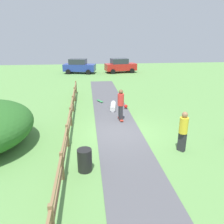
{
  "coord_description": "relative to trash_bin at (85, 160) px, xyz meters",
  "views": [
    {
      "loc": [
        -1.6,
        -10.97,
        4.99
      ],
      "look_at": [
        -0.31,
        0.52,
        1.0
      ],
      "focal_mm": 36.1,
      "sensor_mm": 36.0,
      "label": 1
    }
  ],
  "objects": [
    {
      "name": "ground_plane",
      "position": [
        1.8,
        3.39,
        -0.45
      ],
      "size": [
        60.0,
        60.0,
        0.0
      ],
      "primitive_type": "plane",
      "color": "#60934C"
    },
    {
      "name": "asphalt_path",
      "position": [
        1.8,
        3.39,
        -0.44
      ],
      "size": [
        2.4,
        28.0,
        0.02
      ],
      "primitive_type": "cube",
      "color": "#515156",
      "rests_on": "ground_plane"
    },
    {
      "name": "wooden_fence",
      "position": [
        -0.8,
        3.39,
        0.22
      ],
      "size": [
        0.12,
        18.12,
        1.1
      ],
      "color": "olive",
      "rests_on": "ground_plane"
    },
    {
      "name": "trash_bin",
      "position": [
        0.0,
        0.0,
        0.0
      ],
      "size": [
        0.56,
        0.56,
        0.9
      ],
      "primitive_type": "cylinder",
      "color": "black",
      "rests_on": "ground_plane"
    },
    {
      "name": "skater_riding",
      "position": [
        2.16,
        5.17,
        0.64
      ],
      "size": [
        0.41,
        0.82,
        1.91
      ],
      "color": "#B23326",
      "rests_on": "asphalt_path"
    },
    {
      "name": "skater_fallen",
      "position": [
        2.04,
        7.45,
        -0.25
      ],
      "size": [
        1.31,
        1.59,
        0.36
      ],
      "color": "white",
      "rests_on": "asphalt_path"
    },
    {
      "name": "skateboard_loose",
      "position": [
        1.14,
        9.27,
        -0.36
      ],
      "size": [
        0.52,
        0.81,
        0.08
      ],
      "color": "#338C4C",
      "rests_on": "asphalt_path"
    },
    {
      "name": "bystander_yellow",
      "position": [
        4.33,
        1.09,
        0.59
      ],
      "size": [
        0.53,
        0.53,
        1.86
      ],
      "color": "#2D2D33",
      "rests_on": "ground_plane"
    },
    {
      "name": "parked_car_red",
      "position": [
        4.82,
        23.33,
        0.51
      ],
      "size": [
        4.42,
        2.53,
        1.92
      ],
      "color": "red",
      "rests_on": "ground_plane"
    },
    {
      "name": "parked_car_blue",
      "position": [
        -0.78,
        23.35,
        0.51
      ],
      "size": [
        4.46,
        2.65,
        1.92
      ],
      "color": "#283D99",
      "rests_on": "ground_plane"
    }
  ]
}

